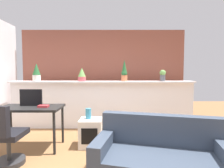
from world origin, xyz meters
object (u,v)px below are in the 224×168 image
potted_plant_0 (36,72)px  potted_plant_1 (81,74)px  potted_plant_2 (124,72)px  office_chair (4,140)px  tv_monitor (30,98)px  book_on_desk (43,106)px  desk (30,111)px  side_cube_shelf (90,133)px  potted_plant_3 (162,75)px  vase_on_shelf (88,114)px  couch (160,162)px

potted_plant_0 → potted_plant_1: potted_plant_0 is taller
potted_plant_2 → office_chair: potted_plant_2 is taller
potted_plant_0 → potted_plant_2: (2.10, 0.05, 0.02)m
tv_monitor → book_on_desk: bearing=-26.4°
desk → book_on_desk: bearing=-12.3°
potted_plant_0 → desk: (0.35, -1.12, -0.70)m
desk → office_chair: 0.69m
potted_plant_2 → office_chair: (-1.83, -1.79, -0.99)m
potted_plant_0 → side_cube_shelf: bearing=-36.1°
potted_plant_3 → desk: (-2.68, -1.18, -0.63)m
potted_plant_2 → book_on_desk: size_ratio=3.00×
vase_on_shelf → couch: 1.59m
potted_plant_2 → potted_plant_3: (0.93, 0.01, -0.09)m
tv_monitor → vase_on_shelf: bearing=2.4°
office_chair → vase_on_shelf: (1.10, 0.75, 0.21)m
potted_plant_0 → office_chair: size_ratio=0.46×
potted_plant_1 → side_cube_shelf: potted_plant_1 is taller
desk → vase_on_shelf: size_ratio=5.75×
potted_plant_1 → potted_plant_2: bearing=1.6°
book_on_desk → couch: (1.78, -1.00, -0.49)m
office_chair → potted_plant_2: bearing=44.4°
potted_plant_2 → side_cube_shelf: bearing=-122.5°
desk → tv_monitor: 0.25m
potted_plant_0 → potted_plant_1: size_ratio=1.32×
tv_monitor → couch: 2.42m
potted_plant_1 → book_on_desk: 1.40m
desk → potted_plant_1: bearing=57.4°
tv_monitor → couch: bearing=-28.9°
potted_plant_0 → vase_on_shelf: size_ratio=2.20×
tv_monitor → side_cube_shelf: size_ratio=0.79×
potted_plant_3 → book_on_desk: potted_plant_3 is taller
book_on_desk → side_cube_shelf: bearing=10.3°
potted_plant_3 → desk: bearing=-156.3°
office_chair → book_on_desk: bearing=59.0°
office_chair → couch: office_chair is taller
potted_plant_2 → potted_plant_3: size_ratio=1.91×
tv_monitor → vase_on_shelf: size_ratio=2.07×
potted_plant_3 → side_cube_shelf: potted_plant_3 is taller
potted_plant_0 → potted_plant_1: bearing=1.4°
potted_plant_0 → potted_plant_1: 1.08m
potted_plant_1 → tv_monitor: bearing=-125.1°
tv_monitor → potted_plant_1: bearing=54.9°
potted_plant_3 → potted_plant_1: bearing=-179.0°
tv_monitor → desk: bearing=-78.7°
desk → side_cube_shelf: desk is taller
couch → book_on_desk: bearing=150.8°
desk → potted_plant_3: bearing=23.7°
vase_on_shelf → potted_plant_1: bearing=105.7°
potted_plant_0 → book_on_desk: size_ratio=2.47×
tv_monitor → side_cube_shelf: bearing=0.5°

